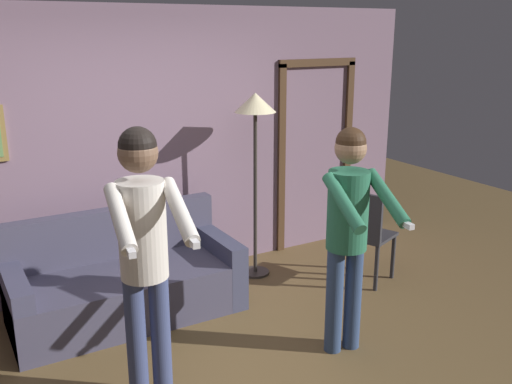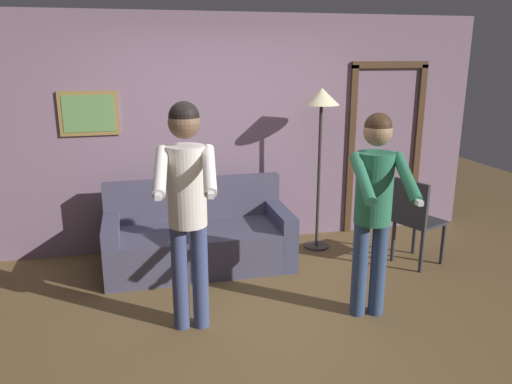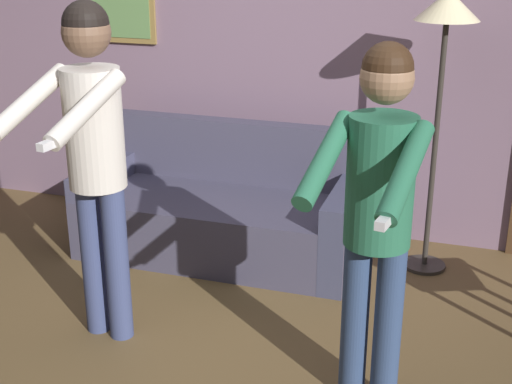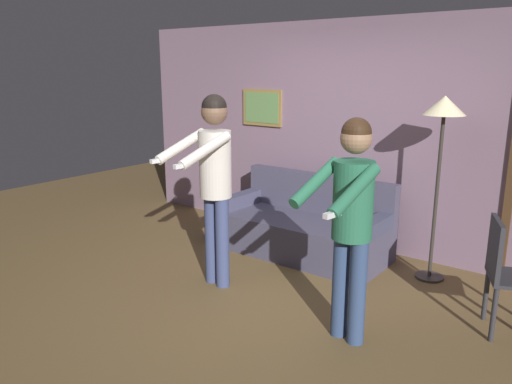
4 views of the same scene
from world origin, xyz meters
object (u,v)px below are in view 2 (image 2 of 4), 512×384
at_px(person_standing_right, 374,197).
at_px(dining_chair_distant, 415,217).
at_px(torchiere_lamp, 321,111).
at_px(person_standing_left, 187,195).
at_px(couch, 199,240).

distance_m(person_standing_right, dining_chair_distant, 1.37).
relative_size(torchiere_lamp, person_standing_right, 1.05).
xyz_separation_m(torchiere_lamp, dining_chair_distant, (0.80, -0.71, -1.04)).
height_order(torchiere_lamp, person_standing_left, person_standing_left).
bearing_deg(dining_chair_distant, person_standing_left, -163.75).
distance_m(person_standing_left, person_standing_right, 1.50).
bearing_deg(couch, dining_chair_distant, -13.75).
bearing_deg(dining_chair_distant, person_standing_right, -137.43).
bearing_deg(person_standing_left, dining_chair_distant, 16.25).
distance_m(couch, person_standing_left, 1.53).
xyz_separation_m(couch, person_standing_left, (-0.23, -1.24, 0.85)).
relative_size(torchiere_lamp, person_standing_left, 0.99).
xyz_separation_m(couch, dining_chair_distant, (2.19, -0.54, 0.25)).
bearing_deg(person_standing_right, dining_chair_distant, 42.57).
height_order(torchiere_lamp, dining_chair_distant, torchiere_lamp).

